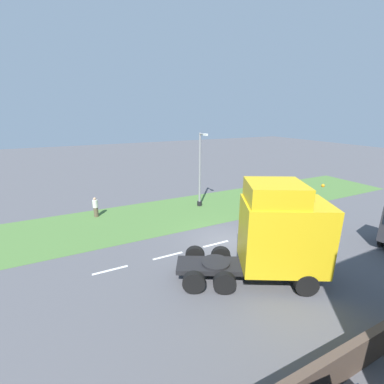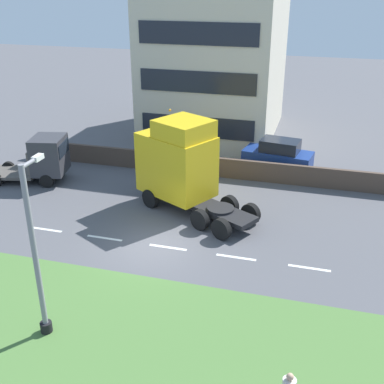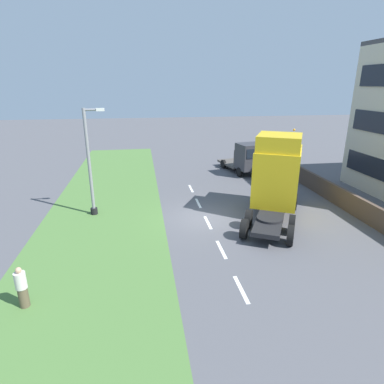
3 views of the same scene
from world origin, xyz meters
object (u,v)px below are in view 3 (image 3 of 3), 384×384
Objects in this scene: flatbed_truck at (248,158)px; pedestrian at (22,288)px; lamp_post at (91,170)px; lorry_cab at (277,175)px.

flatbed_truck is 3.44× the size of pedestrian.
lorry_cab is at bearing -8.56° from lamp_post.
lorry_cab is 10.96m from lamp_post.
lorry_cab is at bearing 69.89° from flatbed_truck.
pedestrian is (-1.40, -8.49, -2.03)m from lamp_post.
lorry_cab is 1.27× the size of flatbed_truck.
lamp_post is at bearing 80.61° from pedestrian.
lamp_post is 3.95× the size of pedestrian.
flatbed_truck is 14.20m from lamp_post.
pedestrian is at bearing -99.39° from lamp_post.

